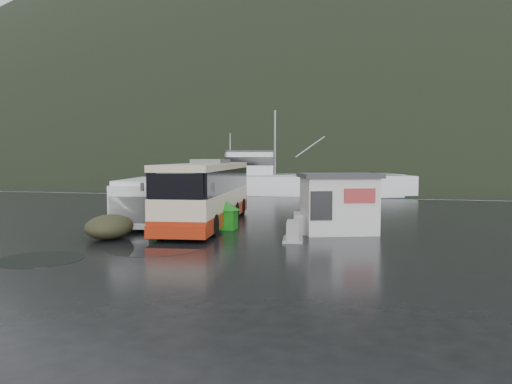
% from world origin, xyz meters
% --- Properties ---
extents(ground, '(160.00, 160.00, 0.00)m').
position_xyz_m(ground, '(0.00, 0.00, 0.00)').
color(ground, black).
rests_on(ground, ground).
extents(harbor_water, '(300.00, 180.00, 0.02)m').
position_xyz_m(harbor_water, '(0.00, 110.00, 0.00)').
color(harbor_water, black).
rests_on(harbor_water, ground).
extents(quay_edge, '(160.00, 0.60, 1.50)m').
position_xyz_m(quay_edge, '(0.00, 20.00, 0.00)').
color(quay_edge, '#999993').
rests_on(quay_edge, ground).
extents(headland, '(780.00, 540.00, 570.00)m').
position_xyz_m(headland, '(10.00, 250.00, 0.00)').
color(headland, black).
rests_on(headland, ground).
extents(coach_bus, '(4.33, 12.09, 3.34)m').
position_xyz_m(coach_bus, '(0.30, 1.87, 0.00)').
color(coach_bus, beige).
rests_on(coach_bus, ground).
extents(white_van, '(2.93, 5.92, 2.36)m').
position_xyz_m(white_van, '(-2.60, 0.75, 0.00)').
color(white_van, white).
rests_on(white_van, ground).
extents(waste_bin_left, '(1.35, 1.35, 1.45)m').
position_xyz_m(waste_bin_left, '(-0.20, -1.87, 0.00)').
color(waste_bin_left, '#157715').
rests_on(waste_bin_left, ground).
extents(waste_bin_right, '(0.98, 0.98, 1.33)m').
position_xyz_m(waste_bin_right, '(1.75, 0.41, 0.00)').
color(waste_bin_right, '#157715').
rests_on(waste_bin_right, ground).
extents(dome_tent, '(2.03, 2.72, 1.02)m').
position_xyz_m(dome_tent, '(-2.21, -3.42, 0.00)').
color(dome_tent, '#2F301D').
rests_on(dome_tent, ground).
extents(ticket_kiosk, '(4.09, 3.56, 2.69)m').
position_xyz_m(ticket_kiosk, '(7.02, 0.49, 0.00)').
color(ticket_kiosk, silver).
rests_on(ticket_kiosk, ground).
extents(jersey_barrier_a, '(1.17, 1.89, 0.88)m').
position_xyz_m(jersey_barrier_a, '(5.31, 0.19, 0.00)').
color(jersey_barrier_a, '#999993').
rests_on(jersey_barrier_a, ground).
extents(jersey_barrier_b, '(1.01, 1.68, 0.79)m').
position_xyz_m(jersey_barrier_b, '(5.36, -2.09, 0.00)').
color(jersey_barrier_b, '#999993').
rests_on(jersey_barrier_b, ground).
extents(fishing_trawler, '(23.59, 12.60, 9.29)m').
position_xyz_m(fishing_trawler, '(1.34, 27.62, 0.00)').
color(fishing_trawler, white).
rests_on(fishing_trawler, ground).
extents(puddles, '(6.02, 6.18, 0.01)m').
position_xyz_m(puddles, '(-0.56, -6.00, 0.01)').
color(puddles, black).
rests_on(puddles, ground).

